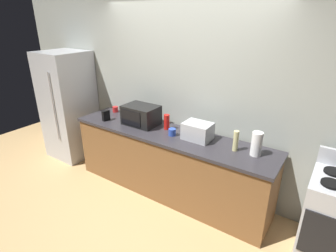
{
  "coord_description": "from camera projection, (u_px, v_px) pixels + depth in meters",
  "views": [
    {
      "loc": [
        1.79,
        -2.22,
        2.31
      ],
      "look_at": [
        0.0,
        0.4,
        1.0
      ],
      "focal_mm": 28.5,
      "sensor_mm": 36.0,
      "label": 1
    }
  ],
  "objects": [
    {
      "name": "ground_plane",
      "position": [
        151.0,
        206.0,
        3.51
      ],
      "size": [
        8.0,
        8.0,
        0.0
      ],
      "primitive_type": "plane",
      "color": "tan"
    },
    {
      "name": "back_wall",
      "position": [
        185.0,
        93.0,
        3.61
      ],
      "size": [
        6.4,
        0.1,
        2.7
      ],
      "primitive_type": "cube",
      "color": "#9EA399",
      "rests_on": "ground_plane"
    },
    {
      "name": "counter_run",
      "position": [
        168.0,
        163.0,
        3.64
      ],
      "size": [
        2.84,
        0.64,
        0.9
      ],
      "color": "brown",
      "rests_on": "ground_plane"
    },
    {
      "name": "refrigerator",
      "position": [
        69.0,
        106.0,
        4.54
      ],
      "size": [
        0.72,
        0.73,
        1.8
      ],
      "color": "#B7BABF",
      "rests_on": "ground_plane"
    },
    {
      "name": "microwave",
      "position": [
        141.0,
        115.0,
        3.71
      ],
      "size": [
        0.48,
        0.35,
        0.27
      ],
      "color": "black",
      "rests_on": "counter_run"
    },
    {
      "name": "toaster_oven",
      "position": [
        198.0,
        131.0,
        3.27
      ],
      "size": [
        0.34,
        0.26,
        0.21
      ],
      "primitive_type": "cube",
      "color": "#B7BABF",
      "rests_on": "counter_run"
    },
    {
      "name": "paper_towel_roll",
      "position": [
        257.0,
        144.0,
        2.87
      ],
      "size": [
        0.12,
        0.12,
        0.27
      ],
      "primitive_type": "cylinder",
      "color": "white",
      "rests_on": "counter_run"
    },
    {
      "name": "cordless_phone",
      "position": [
        106.0,
        116.0,
        3.87
      ],
      "size": [
        0.07,
        0.12,
        0.15
      ],
      "primitive_type": "cube",
      "rotation": [
        0.0,
        0.0,
        -0.16
      ],
      "color": "black",
      "rests_on": "counter_run"
    },
    {
      "name": "bottle_hot_sauce",
      "position": [
        167.0,
        122.0,
        3.56
      ],
      "size": [
        0.08,
        0.08,
        0.2
      ],
      "primitive_type": "cylinder",
      "color": "red",
      "rests_on": "counter_run"
    },
    {
      "name": "bottle_vinegar",
      "position": [
        236.0,
        141.0,
        2.98
      ],
      "size": [
        0.06,
        0.06,
        0.24
      ],
      "primitive_type": "cylinder",
      "color": "beige",
      "rests_on": "counter_run"
    },
    {
      "name": "mug_red",
      "position": [
        115.0,
        109.0,
        4.23
      ],
      "size": [
        0.09,
        0.09,
        0.09
      ],
      "primitive_type": "cylinder",
      "color": "red",
      "rests_on": "counter_run"
    },
    {
      "name": "mug_blue",
      "position": [
        172.0,
        132.0,
        3.39
      ],
      "size": [
        0.09,
        0.09,
        0.09
      ],
      "primitive_type": "cylinder",
      "color": "#2D4CB2",
      "rests_on": "counter_run"
    }
  ]
}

